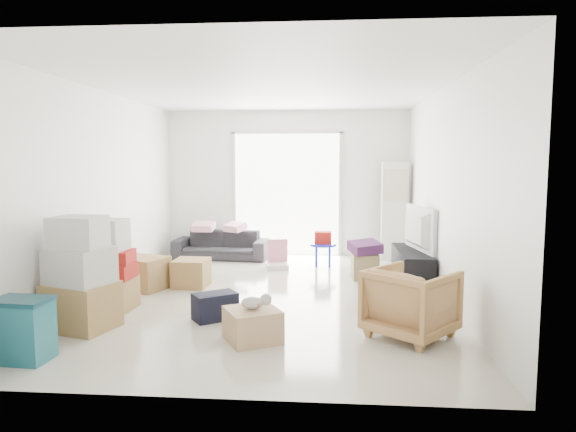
# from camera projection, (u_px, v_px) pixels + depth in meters

# --- Properties ---
(room_shell) EXTENTS (4.98, 6.48, 3.18)m
(room_shell) POSITION_uv_depth(u_px,v_px,m) (268.00, 193.00, 6.63)
(room_shell) COLOR beige
(room_shell) RESTS_ON ground
(sliding_door) EXTENTS (2.10, 0.04, 2.33)m
(sliding_door) POSITION_uv_depth(u_px,v_px,m) (287.00, 189.00, 9.60)
(sliding_door) COLOR white
(sliding_door) RESTS_ON room_shell
(ac_tower) EXTENTS (0.45, 0.30, 1.75)m
(ac_tower) POSITION_uv_depth(u_px,v_px,m) (394.00, 211.00, 9.16)
(ac_tower) COLOR silver
(ac_tower) RESTS_ON room_shell
(tv_console) EXTENTS (0.42, 1.41, 0.47)m
(tv_console) POSITION_uv_depth(u_px,v_px,m) (412.00, 266.00, 7.48)
(tv_console) COLOR black
(tv_console) RESTS_ON room_shell
(television) EXTENTS (0.83, 1.21, 0.15)m
(television) POSITION_uv_depth(u_px,v_px,m) (412.00, 245.00, 7.44)
(television) COLOR black
(television) RESTS_ON tv_console
(sofa) EXTENTS (1.73, 0.62, 0.67)m
(sofa) POSITION_uv_depth(u_px,v_px,m) (221.00, 240.00, 9.31)
(sofa) COLOR #27272D
(sofa) RESTS_ON room_shell
(pillow_left) EXTENTS (0.37, 0.30, 0.11)m
(pillow_left) POSITION_uv_depth(u_px,v_px,m) (203.00, 219.00, 9.26)
(pillow_left) COLOR #DA9FA7
(pillow_left) RESTS_ON sofa
(pillow_right) EXTENTS (0.44, 0.42, 0.12)m
(pillow_right) POSITION_uv_depth(u_px,v_px,m) (235.00, 219.00, 9.21)
(pillow_right) COLOR #DA9FA7
(pillow_right) RESTS_ON sofa
(armchair) EXTENTS (1.02, 1.02, 0.77)m
(armchair) POSITION_uv_depth(u_px,v_px,m) (411.00, 299.00, 5.12)
(armchair) COLOR tan
(armchair) RESTS_ON room_shell
(storage_bins) EXTENTS (0.51, 0.38, 0.56)m
(storage_bins) POSITION_uv_depth(u_px,v_px,m) (22.00, 330.00, 4.51)
(storage_bins) COLOR #1B5B68
(storage_bins) RESTS_ON room_shell
(box_stack_a) EXTENTS (0.78, 0.70, 1.19)m
(box_stack_a) POSITION_uv_depth(u_px,v_px,m) (80.00, 279.00, 5.35)
(box_stack_a) COLOR olive
(box_stack_a) RESTS_ON room_shell
(box_stack_b) EXTENTS (0.60, 0.57, 1.08)m
(box_stack_b) POSITION_uv_depth(u_px,v_px,m) (108.00, 271.00, 6.04)
(box_stack_b) COLOR olive
(box_stack_b) RESTS_ON room_shell
(box_stack_c) EXTENTS (0.75, 0.69, 0.44)m
(box_stack_c) POSITION_uv_depth(u_px,v_px,m) (143.00, 273.00, 7.07)
(box_stack_c) COLOR olive
(box_stack_c) RESTS_ON room_shell
(loose_box) EXTENTS (0.48, 0.48, 0.39)m
(loose_box) POSITION_uv_depth(u_px,v_px,m) (191.00, 273.00, 7.22)
(loose_box) COLOR olive
(loose_box) RESTS_ON room_shell
(duffel_bag) EXTENTS (0.54, 0.50, 0.30)m
(duffel_bag) POSITION_uv_depth(u_px,v_px,m) (215.00, 306.00, 5.71)
(duffel_bag) COLOR black
(duffel_bag) RESTS_ON room_shell
(ottoman) EXTENTS (0.41, 0.41, 0.38)m
(ottoman) POSITION_uv_depth(u_px,v_px,m) (365.00, 266.00, 7.68)
(ottoman) COLOR #927D55
(ottoman) RESTS_ON room_shell
(blanket) EXTENTS (0.53, 0.53, 0.14)m
(blanket) POSITION_uv_depth(u_px,v_px,m) (365.00, 249.00, 7.66)
(blanket) COLOR #4B2154
(blanket) RESTS_ON ottoman
(kids_table) EXTENTS (0.45, 0.45, 0.58)m
(kids_table) POSITION_uv_depth(u_px,v_px,m) (323.00, 242.00, 8.62)
(kids_table) COLOR #1822CD
(kids_table) RESTS_ON room_shell
(toy_walker) EXTENTS (0.42, 0.39, 0.48)m
(toy_walker) POSITION_uv_depth(u_px,v_px,m) (277.00, 260.00, 8.46)
(toy_walker) COLOR silver
(toy_walker) RESTS_ON room_shell
(wood_crate) EXTENTS (0.65, 0.65, 0.32)m
(wood_crate) POSITION_uv_depth(u_px,v_px,m) (253.00, 325.00, 5.02)
(wood_crate) COLOR tan
(wood_crate) RESTS_ON room_shell
(plush_bunny) EXTENTS (0.30, 0.17, 0.15)m
(plush_bunny) POSITION_uv_depth(u_px,v_px,m) (256.00, 302.00, 5.00)
(plush_bunny) COLOR #B2ADA8
(plush_bunny) RESTS_ON wood_crate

